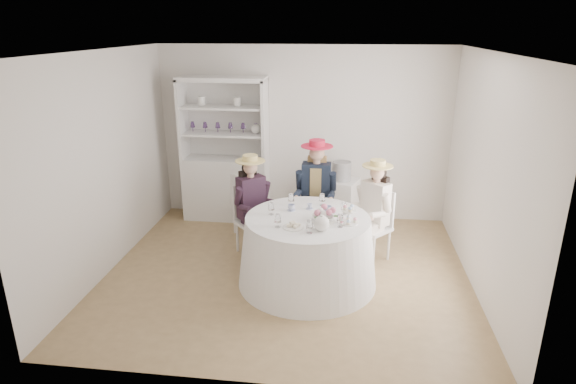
# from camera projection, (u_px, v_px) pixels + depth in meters

# --- Properties ---
(ground) EXTENTS (4.50, 4.50, 0.00)m
(ground) POSITION_uv_depth(u_px,v_px,m) (287.00, 273.00, 6.09)
(ground) COLOR olive
(ground) RESTS_ON ground
(ceiling) EXTENTS (4.50, 4.50, 0.00)m
(ceiling) POSITION_uv_depth(u_px,v_px,m) (287.00, 51.00, 5.20)
(ceiling) COLOR white
(ceiling) RESTS_ON wall_back
(wall_back) EXTENTS (4.50, 0.00, 4.50)m
(wall_back) POSITION_uv_depth(u_px,v_px,m) (303.00, 134.00, 7.52)
(wall_back) COLOR silver
(wall_back) RESTS_ON ground
(wall_front) EXTENTS (4.50, 0.00, 4.50)m
(wall_front) POSITION_uv_depth(u_px,v_px,m) (255.00, 243.00, 3.77)
(wall_front) COLOR silver
(wall_front) RESTS_ON ground
(wall_left) EXTENTS (0.00, 4.50, 4.50)m
(wall_left) POSITION_uv_depth(u_px,v_px,m) (105.00, 164.00, 5.90)
(wall_left) COLOR silver
(wall_left) RESTS_ON ground
(wall_right) EXTENTS (0.00, 4.50, 4.50)m
(wall_right) POSITION_uv_depth(u_px,v_px,m) (486.00, 178.00, 5.38)
(wall_right) COLOR silver
(wall_right) RESTS_ON ground
(tea_table) EXTENTS (1.67, 1.67, 0.84)m
(tea_table) POSITION_uv_depth(u_px,v_px,m) (307.00, 250.00, 5.75)
(tea_table) COLOR white
(tea_table) RESTS_ON ground
(hutch) EXTENTS (1.34, 0.53, 2.24)m
(hutch) POSITION_uv_depth(u_px,v_px,m) (226.00, 170.00, 7.62)
(hutch) COLOR silver
(hutch) RESTS_ON ground
(side_table) EXTENTS (0.60, 0.60, 0.74)m
(side_table) POSITION_uv_depth(u_px,v_px,m) (340.00, 203.00, 7.42)
(side_table) COLOR silver
(side_table) RESTS_ON ground
(hatbox) EXTENTS (0.34, 0.34, 0.28)m
(hatbox) POSITION_uv_depth(u_px,v_px,m) (342.00, 171.00, 7.25)
(hatbox) COLOR black
(hatbox) RESTS_ON side_table
(guest_left) EXTENTS (0.58, 0.59, 1.38)m
(guest_left) POSITION_uv_depth(u_px,v_px,m) (252.00, 199.00, 6.37)
(guest_left) COLOR silver
(guest_left) RESTS_ON ground
(guest_mid) EXTENTS (0.55, 0.57, 1.52)m
(guest_mid) POSITION_uv_depth(u_px,v_px,m) (316.00, 187.00, 6.59)
(guest_mid) COLOR silver
(guest_mid) RESTS_ON ground
(guest_right) EXTENTS (0.58, 0.59, 1.37)m
(guest_right) POSITION_uv_depth(u_px,v_px,m) (374.00, 205.00, 6.19)
(guest_right) COLOR silver
(guest_right) RESTS_ON ground
(spare_chair) EXTENTS (0.54, 0.54, 0.94)m
(spare_chair) POSITION_uv_depth(u_px,v_px,m) (245.00, 203.00, 7.05)
(spare_chair) COLOR silver
(spare_chair) RESTS_ON ground
(teacup_a) EXTENTS (0.10, 0.10, 0.07)m
(teacup_a) POSITION_uv_depth(u_px,v_px,m) (291.00, 208.00, 5.81)
(teacup_a) COLOR white
(teacup_a) RESTS_ON tea_table
(teacup_b) EXTENTS (0.08, 0.08, 0.06)m
(teacup_b) POSITION_uv_depth(u_px,v_px,m) (310.00, 207.00, 5.86)
(teacup_b) COLOR white
(teacup_b) RESTS_ON tea_table
(teacup_c) EXTENTS (0.11, 0.11, 0.07)m
(teacup_c) POSITION_uv_depth(u_px,v_px,m) (328.00, 210.00, 5.75)
(teacup_c) COLOR white
(teacup_c) RESTS_ON tea_table
(flower_bowl) EXTENTS (0.28, 0.28, 0.06)m
(flower_bowl) POSITION_uv_depth(u_px,v_px,m) (323.00, 219.00, 5.49)
(flower_bowl) COLOR white
(flower_bowl) RESTS_ON tea_table
(flower_arrangement) EXTENTS (0.20, 0.20, 0.08)m
(flower_arrangement) POSITION_uv_depth(u_px,v_px,m) (325.00, 212.00, 5.51)
(flower_arrangement) COLOR #D46A89
(flower_arrangement) RESTS_ON tea_table
(table_teapot) EXTENTS (0.25, 0.18, 0.19)m
(table_teapot) POSITION_uv_depth(u_px,v_px,m) (322.00, 223.00, 5.24)
(table_teapot) COLOR white
(table_teapot) RESTS_ON tea_table
(sandwich_plate) EXTENTS (0.24, 0.24, 0.05)m
(sandwich_plate) POSITION_uv_depth(u_px,v_px,m) (294.00, 226.00, 5.33)
(sandwich_plate) COLOR white
(sandwich_plate) RESTS_ON tea_table
(cupcake_stand) EXTENTS (0.22, 0.22, 0.21)m
(cupcake_stand) POSITION_uv_depth(u_px,v_px,m) (349.00, 217.00, 5.43)
(cupcake_stand) COLOR white
(cupcake_stand) RESTS_ON tea_table
(stemware_set) EXTENTS (0.94, 0.94, 0.15)m
(stemware_set) POSITION_uv_depth(u_px,v_px,m) (308.00, 212.00, 5.58)
(stemware_set) COLOR white
(stemware_set) RESTS_ON tea_table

